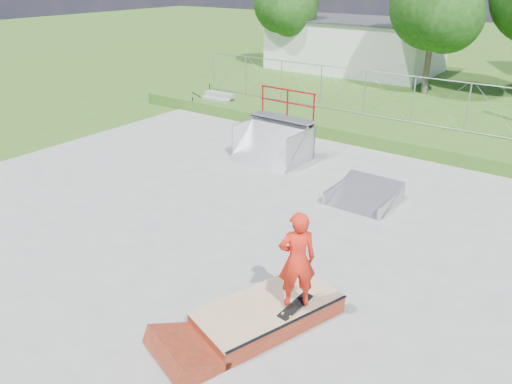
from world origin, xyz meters
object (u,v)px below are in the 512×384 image
skater (297,263)px  flat_bank_ramp (364,195)px  grind_box (268,313)px  quarter_pipe (271,128)px

skater → flat_bank_ramp: bearing=-121.1°
grind_box → flat_bank_ramp: (-0.78, 5.76, 0.06)m
grind_box → flat_bank_ramp: 5.81m
grind_box → skater: skater is taller
quarter_pipe → flat_bank_ramp: 4.27m
quarter_pipe → grind_box: bearing=-54.0°
quarter_pipe → flat_bank_ramp: quarter_pipe is taller
flat_bank_ramp → quarter_pipe: bearing=162.8°
grind_box → quarter_pipe: 8.53m
grind_box → quarter_pipe: quarter_pipe is taller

